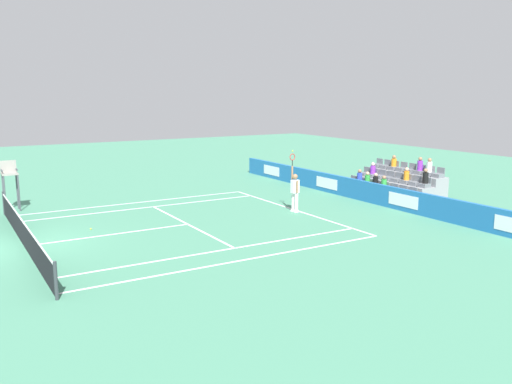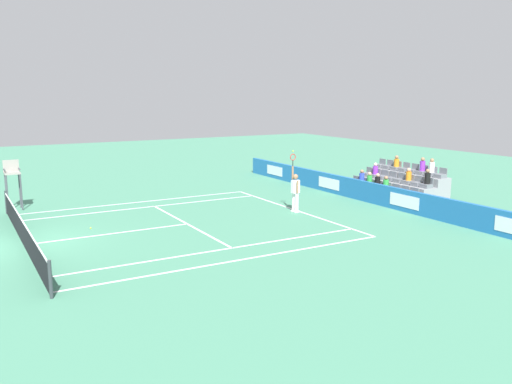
% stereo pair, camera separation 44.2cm
% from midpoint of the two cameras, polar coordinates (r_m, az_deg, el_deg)
% --- Properties ---
extents(ground_plane, '(80.00, 80.00, 0.00)m').
position_cam_midpoint_polar(ground_plane, '(21.26, -23.95, -5.29)').
color(ground_plane, '#47896B').
extents(line_baseline, '(10.97, 0.10, 0.01)m').
position_cam_midpoint_polar(line_baseline, '(25.41, 3.63, -1.90)').
color(line_baseline, white).
rests_on(line_baseline, ground).
extents(line_service, '(8.23, 0.10, 0.01)m').
position_cam_midpoint_polar(line_service, '(22.83, -7.82, -3.41)').
color(line_service, white).
rests_on(line_service, ground).
extents(line_centre_service, '(0.10, 6.40, 0.01)m').
position_cam_midpoint_polar(line_centre_service, '(21.82, -15.59, -4.35)').
color(line_centre_service, white).
rests_on(line_centre_service, ground).
extents(line_singles_sideline_left, '(0.10, 11.89, 0.01)m').
position_cam_midpoint_polar(line_singles_sideline_left, '(26.43, -12.25, -1.64)').
color(line_singles_sideline_left, white).
rests_on(line_singles_sideline_left, ground).
extents(line_singles_sideline_right, '(0.10, 11.89, 0.01)m').
position_cam_midpoint_polar(line_singles_sideline_right, '(19.03, -4.17, -6.16)').
color(line_singles_sideline_right, white).
rests_on(line_singles_sideline_right, ground).
extents(line_doubles_sideline_left, '(0.10, 11.89, 0.01)m').
position_cam_midpoint_polar(line_doubles_sideline_left, '(27.71, -13.16, -1.12)').
color(line_doubles_sideline_left, white).
rests_on(line_doubles_sideline_left, ground).
extents(line_doubles_sideline_right, '(0.10, 11.89, 0.01)m').
position_cam_midpoint_polar(line_doubles_sideline_right, '(17.87, -2.18, -7.26)').
color(line_doubles_sideline_right, white).
rests_on(line_doubles_sideline_right, ground).
extents(line_centre_mark, '(0.10, 0.20, 0.01)m').
position_cam_midpoint_polar(line_centre_mark, '(25.36, 3.45, -1.93)').
color(line_centre_mark, white).
rests_on(line_centre_mark, ground).
extents(sponsor_barrier, '(22.80, 0.22, 1.04)m').
position_cam_midpoint_polar(sponsor_barrier, '(27.90, 10.86, 0.12)').
color(sponsor_barrier, '#1E66AD').
rests_on(sponsor_barrier, ground).
extents(tennis_net, '(11.97, 0.10, 1.07)m').
position_cam_midpoint_polar(tennis_net, '(21.14, -24.05, -4.00)').
color(tennis_net, '#33383D').
rests_on(tennis_net, ground).
extents(tennis_player, '(0.53, 0.37, 2.85)m').
position_cam_midpoint_polar(tennis_player, '(24.82, 3.64, 0.13)').
color(tennis_player, white).
rests_on(tennis_player, ground).
extents(umpire_chair, '(0.70, 0.70, 2.34)m').
position_cam_midpoint_polar(umpire_chair, '(27.59, -25.11, 1.31)').
color(umpire_chair, '#474C54').
rests_on(umpire_chair, ground).
extents(stadium_stand, '(4.96, 2.85, 2.18)m').
position_cam_midpoint_polar(stadium_stand, '(29.46, 14.22, 0.61)').
color(stadium_stand, gray).
rests_on(stadium_stand, ground).
extents(loose_tennis_ball, '(0.07, 0.07, 0.07)m').
position_cam_midpoint_polar(loose_tennis_ball, '(22.79, -17.68, -3.76)').
color(loose_tennis_ball, '#D1E533').
rests_on(loose_tennis_ball, ground).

